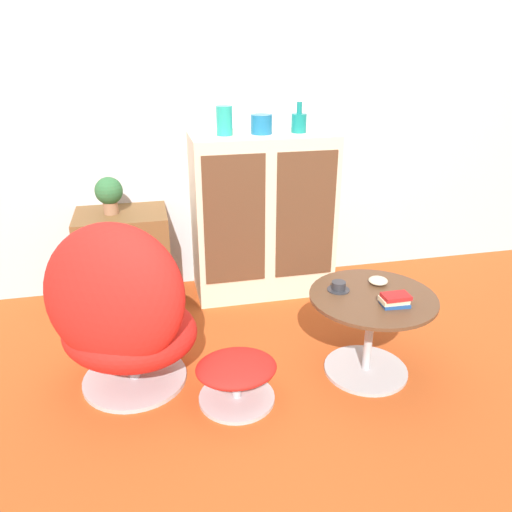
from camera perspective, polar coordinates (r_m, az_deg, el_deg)
ground_plane at (r=2.60m, az=-0.38°, el=-16.19°), size 12.00×12.00×0.00m
wall_back at (r=3.48m, az=-5.96°, el=17.25°), size 6.40×0.06×2.60m
sideboard at (r=3.45m, az=0.74°, el=4.65°), size 0.94×0.46×1.11m
tv_console at (r=3.46m, az=-14.71°, el=-0.28°), size 0.59×0.45×0.64m
egg_chair at (r=2.53m, az=-15.03°, el=-6.62°), size 0.88×0.84×0.94m
ottoman at (r=2.51m, az=-2.26°, el=-13.31°), size 0.40×0.38×0.23m
coffee_table at (r=2.70m, az=12.91°, el=-7.57°), size 0.65×0.65×0.46m
vase_leftmost at (r=3.26m, az=-3.64°, el=15.18°), size 0.10×0.10×0.18m
vase_inner_left at (r=3.31m, az=0.63°, el=14.83°), size 0.14×0.14×0.12m
vase_inner_right at (r=3.37m, az=4.93°, el=15.01°), size 0.10×0.10×0.19m
potted_plant at (r=3.31m, az=-16.45°, el=6.96°), size 0.17×0.17×0.24m
teacup at (r=2.63m, az=9.42°, el=-3.50°), size 0.12×0.12×0.05m
book_stack at (r=2.54m, az=15.59°, el=-4.85°), size 0.14×0.10×0.06m
bowl at (r=2.74m, az=13.78°, el=-2.76°), size 0.10×0.10×0.04m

